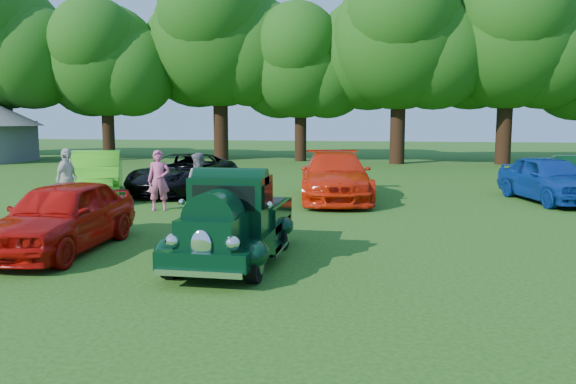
% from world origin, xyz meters
% --- Properties ---
extents(ground, '(120.00, 120.00, 0.00)m').
position_xyz_m(ground, '(0.00, 0.00, 0.00)').
color(ground, '#1C4610').
rests_on(ground, ground).
extents(hero_pickup, '(1.96, 4.21, 1.65)m').
position_xyz_m(hero_pickup, '(0.06, -0.62, 0.71)').
color(hero_pickup, black).
rests_on(hero_pickup, ground).
extents(red_convertible, '(1.96, 4.36, 1.45)m').
position_xyz_m(red_convertible, '(-3.63, -0.49, 0.73)').
color(red_convertible, '#AE0C07').
rests_on(red_convertible, ground).
extents(back_car_lime, '(3.60, 5.08, 1.59)m').
position_xyz_m(back_car_lime, '(-7.22, 7.35, 0.80)').
color(back_car_lime, '#3CAD17').
rests_on(back_car_lime, ground).
extents(back_car_black, '(3.09, 5.48, 1.45)m').
position_xyz_m(back_car_black, '(-4.46, 8.64, 0.72)').
color(back_car_black, black).
rests_on(back_car_black, ground).
extents(back_car_orange, '(3.04, 5.82, 1.61)m').
position_xyz_m(back_car_orange, '(1.18, 7.87, 0.80)').
color(back_car_orange, red).
rests_on(back_car_orange, ground).
extents(back_car_blue, '(2.88, 4.79, 1.53)m').
position_xyz_m(back_car_blue, '(8.14, 8.69, 0.76)').
color(back_car_blue, navy).
rests_on(back_car_blue, ground).
extents(spectator_pink, '(0.75, 0.61, 1.80)m').
position_xyz_m(spectator_pink, '(-3.76, 4.77, 0.90)').
color(spectator_pink, '#C95381').
rests_on(spectator_pink, ground).
extents(spectator_grey, '(0.96, 0.81, 1.74)m').
position_xyz_m(spectator_grey, '(-2.42, 4.54, 0.87)').
color(spectator_grey, slate).
rests_on(spectator_grey, ground).
extents(spectator_white, '(0.51, 1.11, 1.85)m').
position_xyz_m(spectator_white, '(-6.45, 4.27, 0.93)').
color(spectator_white, beige).
rests_on(spectator_white, ground).
extents(tree_line, '(64.58, 11.25, 12.36)m').
position_xyz_m(tree_line, '(-1.61, 24.39, 7.11)').
color(tree_line, black).
rests_on(tree_line, ground).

